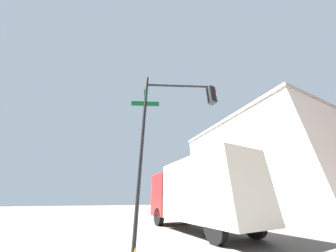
# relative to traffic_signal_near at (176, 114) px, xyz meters

# --- Properties ---
(traffic_signal_near) EXTENTS (1.64, 3.30, 6.25)m
(traffic_signal_near) POSITION_rel_traffic_signal_near_xyz_m (0.00, 0.00, 0.00)
(traffic_signal_near) COLOR black
(traffic_signal_near) RESTS_ON ground_plane
(building_stucco) EXTENTS (18.68, 24.08, 12.31)m
(building_stucco) POSITION_rel_traffic_signal_near_xyz_m (-10.66, 25.43, 1.72)
(building_stucco) COLOR beige
(building_stucco) RESTS_ON ground_plane
(box_truck_second) EXTENTS (7.52, 2.71, 3.42)m
(box_truck_second) POSITION_rel_traffic_signal_near_xyz_m (-3.23, 2.88, -2.55)
(box_truck_second) COLOR #B21919
(box_truck_second) RESTS_ON ground_plane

